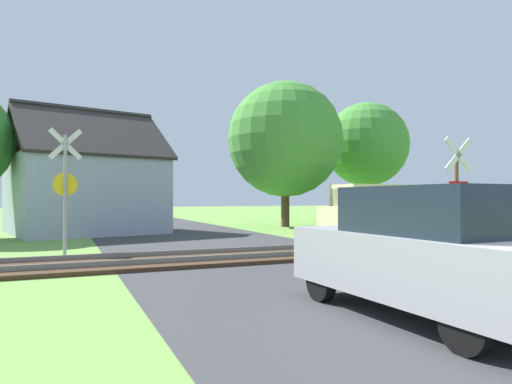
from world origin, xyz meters
TOP-DOWN VIEW (x-y plane):
  - ground_plane at (0.00, 0.00)m, footprint 160.00×160.00m
  - road_asphalt at (0.00, 2.00)m, footprint 7.41×80.00m
  - rail_track at (0.00, 7.70)m, footprint 60.00×2.60m
  - stop_sign_near at (4.13, 4.61)m, footprint 0.88×0.15m
  - crossing_sign_far at (-4.71, 9.75)m, footprint 0.88×0.13m
  - house at (-3.80, 18.77)m, footprint 7.62×7.50m
  - tree_right at (6.79, 19.27)m, footprint 6.49×6.49m
  - tree_far at (13.47, 20.77)m, footprint 5.45×5.45m
  - mail_truck at (8.67, 13.67)m, footprint 4.93×1.98m
  - parked_car at (-0.28, 1.11)m, footprint 1.77×4.05m

SIDE VIEW (x-z plane):
  - ground_plane at x=0.00m, z-range 0.00..0.00m
  - road_asphalt at x=0.00m, z-range 0.00..0.01m
  - rail_track at x=0.00m, z-range -0.05..0.17m
  - parked_car at x=-0.28m, z-range 0.00..1.78m
  - mail_truck at x=8.67m, z-range 0.12..2.36m
  - stop_sign_near at x=4.13m, z-range 0.17..3.29m
  - house at x=-3.80m, z-range -0.99..4.84m
  - crossing_sign_far at x=-4.71m, z-range 0.26..3.80m
  - tree_right at x=6.79m, z-range 0.83..9.01m
  - tree_far at x=13.47m, z-range 1.19..9.03m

